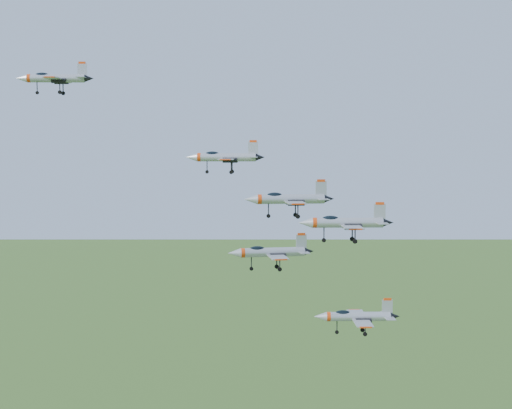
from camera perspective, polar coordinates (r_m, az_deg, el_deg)
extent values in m
cylinder|color=#9B9FA7|center=(113.42, -15.70, 9.69)|extent=(8.73, 2.69, 1.25)
cone|color=#9B9FA7|center=(114.75, -18.25, 9.57)|extent=(1.92, 1.52, 1.25)
cone|color=black|center=(112.35, -13.19, 9.79)|extent=(1.51, 1.27, 1.06)
ellipsoid|color=black|center=(113.98, -16.75, 9.88)|extent=(2.24, 1.24, 0.79)
cube|color=#9B9FA7|center=(110.75, -15.94, 9.68)|extent=(2.89, 4.54, 0.13)
cube|color=#9B9FA7|center=(115.96, -15.29, 9.47)|extent=(2.89, 4.54, 0.13)
cube|color=#9B9FA7|center=(112.68, -13.74, 10.43)|extent=(1.44, 0.36, 2.02)
cube|color=red|center=(112.79, -13.75, 10.96)|extent=(1.06, 0.31, 0.34)
cylinder|color=#9B9FA7|center=(96.72, -2.38, 3.80)|extent=(7.99, 3.01, 1.15)
cone|color=#9B9FA7|center=(97.21, -5.19, 3.79)|extent=(1.82, 1.49, 1.15)
cone|color=black|center=(96.46, 0.35, 3.80)|extent=(1.43, 1.24, 0.98)
ellipsoid|color=black|center=(96.88, -3.53, 4.05)|extent=(2.08, 1.27, 0.73)
cube|color=#9B9FA7|center=(94.24, -2.39, 3.64)|extent=(2.90, 4.26, 0.12)
cube|color=#9B9FA7|center=(99.17, -2.16, 3.70)|extent=(2.90, 4.26, 0.12)
cube|color=#9B9FA7|center=(96.48, -0.23, 4.51)|extent=(1.31, 0.42, 1.85)
cube|color=red|center=(96.48, -0.23, 5.09)|extent=(0.97, 0.35, 0.31)
cylinder|color=#9B9FA7|center=(84.96, 2.80, 0.44)|extent=(8.10, 2.02, 1.16)
cone|color=#9B9FA7|center=(84.40, -0.44, 0.42)|extent=(1.72, 1.32, 1.16)
cone|color=black|center=(85.75, 5.86, 0.46)|extent=(1.35, 1.11, 0.98)
ellipsoid|color=black|center=(84.67, 1.49, 0.73)|extent=(2.04, 1.04, 0.74)
cube|color=#9B9FA7|center=(82.54, 3.17, 0.16)|extent=(2.46, 4.12, 0.12)
cube|color=#9B9FA7|center=(87.46, 2.68, 0.42)|extent=(2.46, 4.12, 0.12)
cube|color=#9B9FA7|center=(85.48, 5.23, 1.26)|extent=(1.34, 0.25, 1.87)
cube|color=red|center=(85.42, 5.23, 1.92)|extent=(0.99, 0.23, 0.31)
cylinder|color=#9B9FA7|center=(107.85, 1.34, -3.83)|extent=(9.81, 1.82, 1.41)
cone|color=#9B9FA7|center=(106.94, -1.75, -3.91)|extent=(2.01, 1.49, 1.41)
cone|color=black|center=(109.02, 4.26, -3.75)|extent=(1.57, 1.26, 1.20)
ellipsoid|color=black|center=(107.37, 0.08, -3.58)|extent=(2.43, 1.11, 0.89)
cube|color=#9B9FA7|center=(104.99, 1.76, -4.22)|extent=(2.69, 4.87, 0.15)
cube|color=#9B9FA7|center=(110.88, 1.16, -3.74)|extent=(2.69, 4.87, 0.15)
cube|color=#9B9FA7|center=(108.54, 3.65, -3.01)|extent=(1.63, 0.20, 2.28)
cube|color=red|center=(108.39, 3.65, -2.38)|extent=(1.20, 0.20, 0.38)
cylinder|color=#9B9FA7|center=(98.49, 7.33, -1.45)|extent=(9.80, 3.09, 1.40)
cone|color=#9B9FA7|center=(97.76, 3.96, -1.47)|extent=(2.16, 1.72, 1.40)
cone|color=black|center=(99.51, 10.52, -1.43)|extent=(1.70, 1.44, 1.19)
ellipsoid|color=black|center=(98.10, 5.97, -1.15)|extent=(2.51, 1.41, 0.89)
cube|color=#9B9FA7|center=(95.59, 7.74, -1.80)|extent=(3.27, 5.11, 0.15)
cube|color=#9B9FA7|center=(101.52, 7.19, -1.41)|extent=(3.27, 5.11, 0.15)
cube|color=#9B9FA7|center=(99.12, 9.87, -0.60)|extent=(1.61, 0.41, 2.26)
cube|color=red|center=(99.02, 9.88, 0.09)|extent=(1.19, 0.36, 0.38)
cylinder|color=#9B9FA7|center=(106.92, 8.18, -8.86)|extent=(9.47, 3.07, 1.36)
cone|color=#9B9FA7|center=(106.19, 5.15, -8.92)|extent=(2.10, 1.68, 1.36)
cone|color=black|center=(107.91, 11.06, -8.77)|extent=(1.65, 1.40, 1.15)
ellipsoid|color=black|center=(106.47, 6.95, -8.62)|extent=(2.43, 1.38, 0.86)
cube|color=#9B9FA7|center=(104.22, 8.55, -9.37)|extent=(3.21, 4.95, 0.15)
cube|color=#9B9FA7|center=(109.82, 8.05, -8.63)|extent=(3.21, 4.95, 0.15)
cube|color=#9B9FA7|center=(107.36, 10.47, -8.06)|extent=(1.56, 0.41, 2.19)
cube|color=red|center=(107.11, 10.48, -7.46)|extent=(1.15, 0.36, 0.36)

